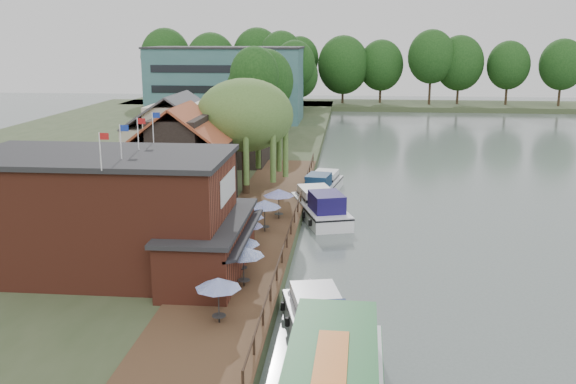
{
  "coord_description": "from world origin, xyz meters",
  "views": [
    {
      "loc": [
        -1.26,
        -36.88,
        14.99
      ],
      "look_at": [
        -6.0,
        12.0,
        3.0
      ],
      "focal_mm": 40.0,
      "sensor_mm": 36.0,
      "label": 1
    }
  ],
  "objects_px": {
    "cottage_b": "(178,138)",
    "umbrella_0": "(219,300)",
    "umbrella_5": "(265,216)",
    "swan": "(318,357)",
    "cottage_c": "(235,126)",
    "cruiser_1": "(320,203)",
    "umbrella_6": "(279,204)",
    "cottage_a": "(182,157)",
    "hotel_block": "(226,84)",
    "cruiser_2": "(322,182)",
    "pub": "(134,213)",
    "willow": "(245,137)",
    "umbrella_1": "(244,266)",
    "umbrella_4": "(248,227)",
    "umbrella_3": "(248,236)",
    "cruiser_0": "(321,319)",
    "umbrella_2": "(241,254)"
  },
  "relations": [
    {
      "from": "cottage_c",
      "to": "umbrella_1",
      "type": "xyz_separation_m",
      "value": [
        6.93,
        -36.05,
        -2.96
      ]
    },
    {
      "from": "pub",
      "to": "swan",
      "type": "bearing_deg",
      "value": -35.82
    },
    {
      "from": "cottage_c",
      "to": "umbrella_6",
      "type": "distance_m",
      "value": 23.38
    },
    {
      "from": "cottage_a",
      "to": "umbrella_6",
      "type": "distance_m",
      "value": 9.37
    },
    {
      "from": "cottage_c",
      "to": "umbrella_5",
      "type": "distance_m",
      "value": 26.54
    },
    {
      "from": "willow",
      "to": "umbrella_1",
      "type": "distance_m",
      "value": 22.66
    },
    {
      "from": "cruiser_2",
      "to": "cruiser_0",
      "type": "bearing_deg",
      "value": -77.61
    },
    {
      "from": "pub",
      "to": "hotel_block",
      "type": "xyz_separation_m",
      "value": [
        -8.0,
        71.0,
        2.5
      ]
    },
    {
      "from": "cottage_b",
      "to": "cottage_a",
      "type": "bearing_deg",
      "value": -73.3
    },
    {
      "from": "cottage_b",
      "to": "cruiser_2",
      "type": "relative_size",
      "value": 1.02
    },
    {
      "from": "umbrella_6",
      "to": "hotel_block",
      "type": "bearing_deg",
      "value": 104.61
    },
    {
      "from": "umbrella_1",
      "to": "umbrella_3",
      "type": "height_order",
      "value": "same"
    },
    {
      "from": "cottage_a",
      "to": "umbrella_2",
      "type": "bearing_deg",
      "value": -63.63
    },
    {
      "from": "hotel_block",
      "to": "umbrella_3",
      "type": "relative_size",
      "value": 10.69
    },
    {
      "from": "pub",
      "to": "umbrella_6",
      "type": "relative_size",
      "value": 8.21
    },
    {
      "from": "umbrella_1",
      "to": "umbrella_4",
      "type": "height_order",
      "value": "same"
    },
    {
      "from": "cruiser_0",
      "to": "swan",
      "type": "distance_m",
      "value": 2.27
    },
    {
      "from": "pub",
      "to": "cruiser_2",
      "type": "xyz_separation_m",
      "value": [
        10.2,
        25.02,
        -3.52
      ]
    },
    {
      "from": "hotel_block",
      "to": "swan",
      "type": "height_order",
      "value": "hotel_block"
    },
    {
      "from": "umbrella_0",
      "to": "umbrella_6",
      "type": "xyz_separation_m",
      "value": [
        0.89,
        18.9,
        0.0
      ]
    },
    {
      "from": "hotel_block",
      "to": "cruiser_2",
      "type": "bearing_deg",
      "value": -68.41
    },
    {
      "from": "umbrella_0",
      "to": "umbrella_1",
      "type": "bearing_deg",
      "value": 84.68
    },
    {
      "from": "pub",
      "to": "cottage_a",
      "type": "bearing_deg",
      "value": 93.81
    },
    {
      "from": "cottage_b",
      "to": "umbrella_0",
      "type": "relative_size",
      "value": 4.04
    },
    {
      "from": "umbrella_2",
      "to": "umbrella_3",
      "type": "relative_size",
      "value": 1.0
    },
    {
      "from": "umbrella_3",
      "to": "cruiser_2",
      "type": "relative_size",
      "value": 0.25
    },
    {
      "from": "cruiser_2",
      "to": "cottage_b",
      "type": "bearing_deg",
      "value": -169.98
    },
    {
      "from": "umbrella_5",
      "to": "swan",
      "type": "xyz_separation_m",
      "value": [
        4.78,
        -16.81,
        -2.07
      ]
    },
    {
      "from": "hotel_block",
      "to": "cottage_c",
      "type": "relative_size",
      "value": 2.99
    },
    {
      "from": "cottage_b",
      "to": "umbrella_0",
      "type": "xyz_separation_m",
      "value": [
        10.48,
        -31.88,
        -2.96
      ]
    },
    {
      "from": "hotel_block",
      "to": "swan",
      "type": "relative_size",
      "value": 57.73
    },
    {
      "from": "umbrella_0",
      "to": "swan",
      "type": "xyz_separation_m",
      "value": [
        5.03,
        -1.43,
        -2.07
      ]
    },
    {
      "from": "cruiser_0",
      "to": "cruiser_1",
      "type": "bearing_deg",
      "value": 80.03
    },
    {
      "from": "swan",
      "to": "umbrella_0",
      "type": "bearing_deg",
      "value": 164.18
    },
    {
      "from": "cottage_a",
      "to": "cruiser_0",
      "type": "bearing_deg",
      "value": -59.48
    },
    {
      "from": "umbrella_0",
      "to": "umbrella_2",
      "type": "distance_m",
      "value": 6.84
    },
    {
      "from": "cottage_a",
      "to": "cottage_b",
      "type": "distance_m",
      "value": 10.44
    },
    {
      "from": "pub",
      "to": "hotel_block",
      "type": "height_order",
      "value": "hotel_block"
    },
    {
      "from": "cottage_c",
      "to": "cruiser_1",
      "type": "height_order",
      "value": "cottage_c"
    },
    {
      "from": "hotel_block",
      "to": "cruiser_1",
      "type": "bearing_deg",
      "value": -71.39
    },
    {
      "from": "willow",
      "to": "cruiser_1",
      "type": "xyz_separation_m",
      "value": [
        6.91,
        -3.68,
        -4.9
      ]
    },
    {
      "from": "umbrella_3",
      "to": "cruiser_0",
      "type": "relative_size",
      "value": 0.24
    },
    {
      "from": "swan",
      "to": "umbrella_6",
      "type": "bearing_deg",
      "value": 101.51
    },
    {
      "from": "pub",
      "to": "umbrella_1",
      "type": "height_order",
      "value": "pub"
    },
    {
      "from": "cottage_a",
      "to": "umbrella_3",
      "type": "xyz_separation_m",
      "value": [
        7.3,
        -11.34,
        -2.96
      ]
    },
    {
      "from": "cottage_a",
      "to": "cruiser_0",
      "type": "relative_size",
      "value": 0.85
    },
    {
      "from": "umbrella_3",
      "to": "umbrella_6",
      "type": "distance_m",
      "value": 8.42
    },
    {
      "from": "willow",
      "to": "cruiser_1",
      "type": "distance_m",
      "value": 9.23
    },
    {
      "from": "willow",
      "to": "umbrella_4",
      "type": "distance_m",
      "value": 15.02
    },
    {
      "from": "cottage_a",
      "to": "umbrella_3",
      "type": "bearing_deg",
      "value": -57.21
    }
  ]
}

